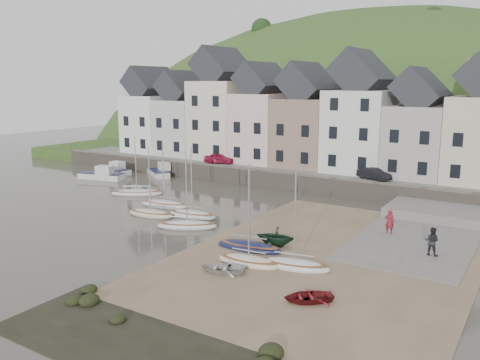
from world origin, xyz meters
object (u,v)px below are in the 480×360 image
Objects in this scene: person_red at (390,222)px; car_right at (374,174)px; rowboat_green at (275,236)px; rowboat_white at (223,268)px; car_left at (219,158)px; sailboat_0 at (137,193)px; rowboat_red at (308,296)px; person_dark at (432,241)px.

person_red is 13.84m from car_right.
rowboat_green is at bearing 33.33° from person_red.
person_red is at bearing 135.60° from rowboat_white.
rowboat_white is 1.52× the size of person_red.
car_left is at bearing 109.73° from car_right.
person_red is (25.65, 0.33, 0.78)m from sailboat_0.
person_red is at bearing 139.72° from rowboat_red.
car_left is at bearing -43.78° from person_red.
rowboat_red is at bearing -28.39° from sailboat_0.
rowboat_white is (19.28, -12.74, 0.09)m from sailboat_0.
rowboat_red is at bearing 27.87° from rowboat_green.
person_dark reaches higher than person_red.
rowboat_red is 1.38× the size of person_dark.
rowboat_white is at bearing -164.10° from car_left.
rowboat_green is 1.41× the size of person_dark.
person_dark is at bearing 115.59° from rowboat_white.
rowboat_red is 27.33m from car_right.
sailboat_0 is 20.77m from rowboat_green.
sailboat_0 is 2.26× the size of rowboat_white.
rowboat_white is at bearing -14.81° from rowboat_green.
rowboat_green is 9.25m from person_red.
rowboat_green is 10.39m from person_dark.
car_right is (1.15, 25.84, 1.85)m from rowboat_white.
sailboat_0 is 3.44× the size of person_red.
person_dark is at bearing 121.77° from person_red.
rowboat_white is 6.07m from rowboat_green.
rowboat_green is at bearing -179.93° from rowboat_red.
rowboat_white is 1.03× the size of rowboat_green.
car_right is at bearing -109.04° from car_left.
car_right is (-8.93, 16.11, 1.12)m from person_dark.
person_red is 27.59m from car_left.
rowboat_red is 0.72× the size of car_left.
car_left reaches higher than rowboat_white.
car_left is (1.23, 13.10, 1.97)m from sailboat_0.
rowboat_red is (6.09, -0.97, -0.02)m from rowboat_white.
rowboat_green is 9.06m from rowboat_red.
rowboat_red is 11.45m from person_dark.
rowboat_white is 0.77× the size of car_right.
rowboat_white is 6.16m from rowboat_red.
person_dark is (29.36, -3.01, 0.82)m from sailboat_0.
rowboat_red is 14.07m from person_red.
sailboat_0 is at bearing -1.55° from person_dark.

